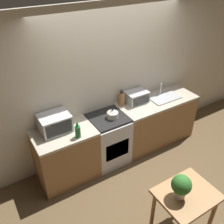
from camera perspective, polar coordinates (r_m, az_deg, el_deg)
The scene contains 13 objects.
ground_plane at distance 4.36m, azimuth 6.77°, elevation -13.93°, with size 16.00×16.00×0.00m, color brown.
wall_back at distance 4.21m, azimuth -0.09°, elevation 6.67°, with size 10.00×0.06×2.60m.
counter_left_run at distance 4.06m, azimuth -10.41°, elevation -9.67°, with size 0.92×0.62×0.90m.
counter_right_run at distance 4.81m, azimuth 9.87°, elevation -1.95°, with size 1.49×0.62×0.90m.
stove_range at distance 4.30m, azimuth -0.94°, elevation -6.22°, with size 0.61×0.62×0.90m.
kettle at distance 3.98m, azimuth 0.14°, elevation -0.43°, with size 0.18×0.18×0.17m.
microwave at distance 3.76m, azimuth -12.92°, elevation -2.46°, with size 0.44×0.35×0.27m.
bottle at distance 3.60m, azimuth -7.82°, elevation -4.42°, with size 0.08×0.08×0.25m.
knife_block at distance 4.30m, azimuth 2.13°, elevation 2.92°, with size 0.09×0.09×0.29m.
toaster_oven at distance 4.41m, azimuth 5.66°, elevation 3.42°, with size 0.39×0.27×0.20m.
sink_basin at distance 4.66m, azimuth 11.85°, elevation 3.37°, with size 0.56×0.35×0.24m.
dining_table at distance 3.35m, azimuth 16.44°, elevation -18.81°, with size 0.71×0.57×0.73m.
potted_plant at distance 3.07m, azimuth 15.54°, elevation -15.94°, with size 0.24×0.24×0.31m.
Camera 1 is at (-1.97, -2.25, 3.16)m, focal length 40.00 mm.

